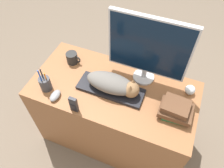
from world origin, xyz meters
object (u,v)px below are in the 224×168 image
cat (114,84)px  pen_cup (45,83)px  computer_mouse (55,96)px  keyboard (111,89)px  baseball (190,90)px  monitor (148,48)px  book_stack (176,109)px  coffee_mug (72,58)px  phone (74,105)px

cat → pen_cup: 0.49m
computer_mouse → pen_cup: bearing=155.6°
keyboard → baseball: size_ratio=6.75×
monitor → book_stack: monitor is taller
coffee_mug → book_stack: size_ratio=0.56×
computer_mouse → book_stack: 0.82m
computer_mouse → cat: bearing=29.2°
cat → phone: bearing=-127.6°
keyboard → monitor: bearing=47.6°
book_stack → monitor: bearing=141.2°
coffee_mug → pen_cup: bearing=-98.9°
coffee_mug → baseball: size_ratio=1.68×
baseball → book_stack: book_stack is taller
cat → pen_cup: bearing=-161.3°
monitor → baseball: bearing=-2.4°
coffee_mug → baseball: 0.91m
pen_cup → phone: (0.27, -0.09, 0.01)m
coffee_mug → book_stack: 0.87m
cat → keyboard: bearing=180.0°
keyboard → book_stack: (0.46, -0.02, 0.04)m
keyboard → phone: phone is taller
cat → monitor: size_ratio=0.70×
monitor → computer_mouse: bearing=-142.1°
pen_cup → computer_mouse: bearing=-24.4°
cat → book_stack: cat is taller
keyboard → coffee_mug: size_ratio=4.03×
monitor → book_stack: bearing=-38.8°
keyboard → cat: bearing=-0.0°
keyboard → pen_cup: size_ratio=2.32×
monitor → coffee_mug: monitor is taller
phone → book_stack: size_ratio=0.62×
baseball → phone: bearing=-147.8°
cat → computer_mouse: bearing=-150.8°
monitor → phone: monitor is taller
computer_mouse → phone: bearing=-13.4°
cat → computer_mouse: size_ratio=3.70×
pen_cup → baseball: (0.96, 0.34, -0.02)m
cat → phone: (-0.19, -0.24, -0.02)m
pen_cup → baseball: size_ratio=2.91×
computer_mouse → pen_cup: 0.12m
computer_mouse → baseball: 0.94m
cat → coffee_mug: cat is taller
book_stack → keyboard: bearing=177.0°
keyboard → computer_mouse: computer_mouse is taller
cat → book_stack: size_ratio=1.81×
cat → coffee_mug: 0.44m
cat → pen_cup: (-0.46, -0.16, -0.03)m
cat → computer_mouse: (-0.36, -0.20, -0.06)m
computer_mouse → phone: size_ratio=0.78×
coffee_mug → baseball: bearing=2.3°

